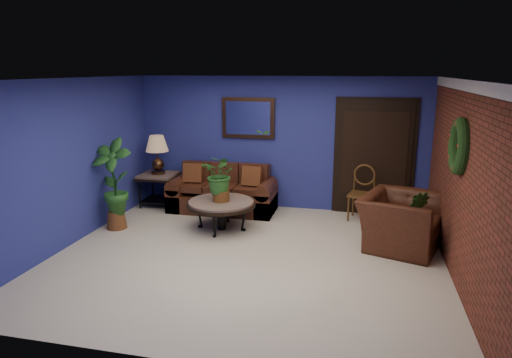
% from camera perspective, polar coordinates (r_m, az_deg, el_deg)
% --- Properties ---
extents(floor, '(5.50, 5.50, 0.00)m').
position_cam_1_polar(floor, '(6.66, -1.05, -9.64)').
color(floor, beige).
rests_on(floor, ground).
extents(wall_back, '(5.50, 0.04, 2.50)m').
position_cam_1_polar(wall_back, '(8.67, 2.94, 4.46)').
color(wall_back, navy).
rests_on(wall_back, ground).
extents(wall_left, '(0.04, 5.00, 2.50)m').
position_cam_1_polar(wall_left, '(7.42, -22.17, 1.90)').
color(wall_left, navy).
rests_on(wall_left, ground).
extents(wall_right_brick, '(0.04, 5.00, 2.50)m').
position_cam_1_polar(wall_right_brick, '(6.22, 24.31, -0.44)').
color(wall_right_brick, maroon).
rests_on(wall_right_brick, ground).
extents(ceiling, '(5.50, 5.00, 0.02)m').
position_cam_1_polar(ceiling, '(6.12, -1.15, 12.40)').
color(ceiling, white).
rests_on(ceiling, wall_back).
extents(crown_molding, '(0.03, 5.00, 0.14)m').
position_cam_1_polar(crown_molding, '(6.06, 25.13, 10.47)').
color(crown_molding, white).
rests_on(crown_molding, wall_right_brick).
extents(wall_mirror, '(1.02, 0.06, 0.77)m').
position_cam_1_polar(wall_mirror, '(8.70, -1.00, 7.63)').
color(wall_mirror, '#482D19').
rests_on(wall_mirror, wall_back).
extents(closet_door, '(1.44, 0.06, 2.18)m').
position_cam_1_polar(closet_door, '(8.55, 14.52, 2.55)').
color(closet_door, black).
rests_on(closet_door, wall_back).
extents(wreath, '(0.16, 0.72, 0.72)m').
position_cam_1_polar(wreath, '(6.17, 24.08, 3.76)').
color(wreath, black).
rests_on(wreath, wall_right_brick).
extents(sofa, '(1.98, 0.85, 0.89)m').
position_cam_1_polar(sofa, '(8.70, -4.07, -1.99)').
color(sofa, '#4A2115').
rests_on(sofa, ground).
extents(coffee_table, '(1.15, 1.15, 0.49)m').
position_cam_1_polar(coffee_table, '(7.61, -4.38, -3.18)').
color(coffee_table, '#59534E').
rests_on(coffee_table, ground).
extents(end_table, '(0.70, 0.70, 0.64)m').
position_cam_1_polar(end_table, '(9.09, -12.05, -0.26)').
color(end_table, '#59534E').
rests_on(end_table, ground).
extents(table_lamp, '(0.43, 0.43, 0.72)m').
position_cam_1_polar(table_lamp, '(8.97, -12.25, 3.56)').
color(table_lamp, '#482D19').
rests_on(table_lamp, end_table).
extents(side_chair, '(0.50, 0.50, 0.98)m').
position_cam_1_polar(side_chair, '(8.32, 13.17, -1.20)').
color(side_chair, brown).
rests_on(side_chair, ground).
extents(armchair, '(1.41, 1.50, 0.80)m').
position_cam_1_polar(armchair, '(7.21, 17.64, -5.06)').
color(armchair, '#4A2115').
rests_on(armchair, ground).
extents(coffee_plant, '(0.69, 0.63, 0.78)m').
position_cam_1_polar(coffee_plant, '(7.49, -4.45, 0.40)').
color(coffee_plant, brown).
rests_on(coffee_plant, coffee_table).
extents(floor_plant, '(0.41, 0.33, 0.86)m').
position_cam_1_polar(floor_plant, '(7.34, 19.15, -4.42)').
color(floor_plant, brown).
rests_on(floor_plant, ground).
extents(tall_plant, '(0.72, 0.53, 1.53)m').
position_cam_1_polar(tall_plant, '(7.89, -17.38, -0.18)').
color(tall_plant, brown).
rests_on(tall_plant, ground).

